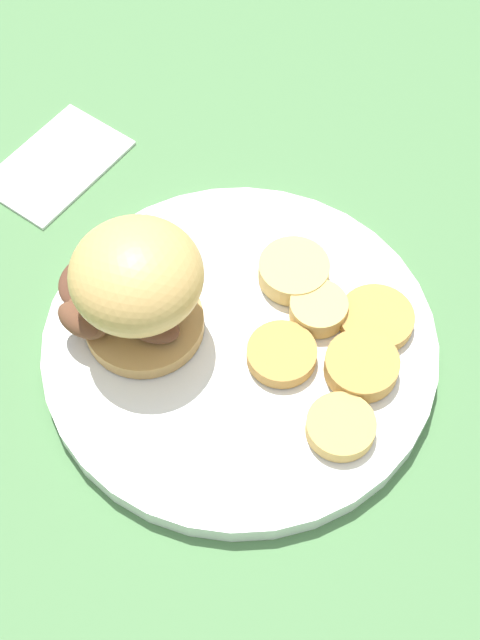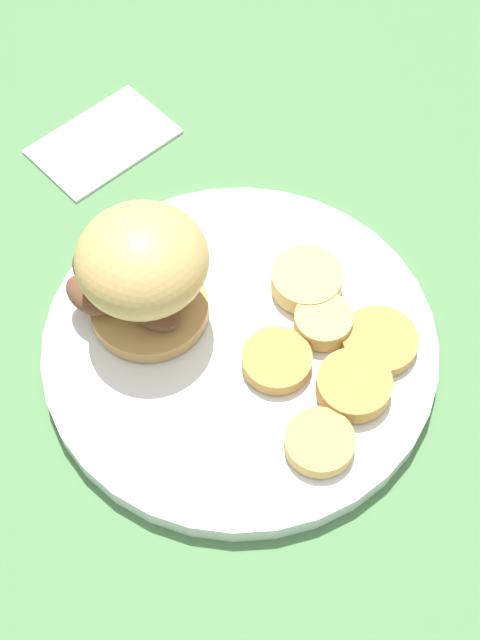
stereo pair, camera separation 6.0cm
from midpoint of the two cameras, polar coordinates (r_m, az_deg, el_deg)
ground_plane at (r=0.64m, az=-2.69°, el=-2.29°), size 4.00×4.00×0.00m
dinner_plate at (r=0.63m, az=-2.73°, el=-1.82°), size 0.28×0.28×0.02m
sandwich at (r=0.60m, az=-9.71°, el=1.97°), size 0.11×0.11×0.09m
potato_round_0 at (r=0.61m, az=4.99°, el=-3.16°), size 0.05×0.05×0.01m
potato_round_1 at (r=0.61m, az=-0.12°, el=-2.43°), size 0.05×0.05×0.01m
potato_round_2 at (r=0.65m, az=0.81°, el=2.95°), size 0.05×0.05×0.02m
potato_round_3 at (r=0.59m, az=3.54°, el=-7.09°), size 0.05×0.05×0.01m
potato_round_4 at (r=0.63m, az=6.04°, el=-0.14°), size 0.05×0.05×0.01m
potato_round_5 at (r=0.63m, az=2.47°, el=0.20°), size 0.04×0.04×0.02m
napkin at (r=0.76m, az=-13.90°, el=9.57°), size 0.12×0.14×0.01m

